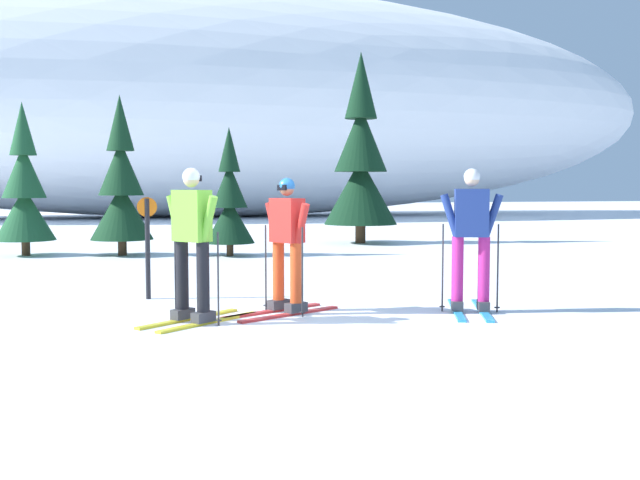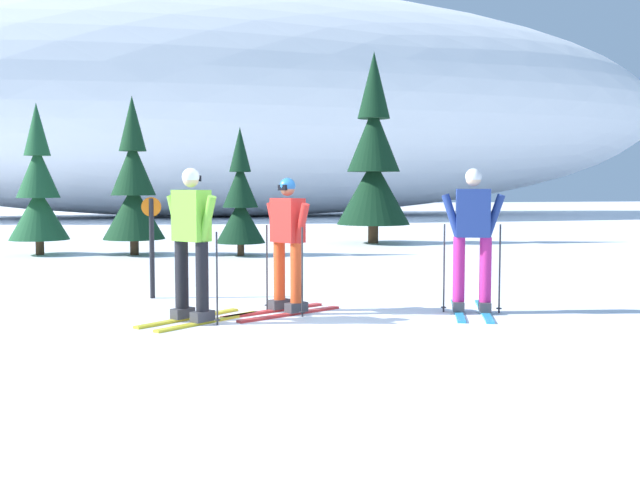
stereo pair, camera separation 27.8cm
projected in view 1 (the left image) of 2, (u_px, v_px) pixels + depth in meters
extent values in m
plane|color=white|center=(314.00, 328.00, 8.37)|extent=(120.00, 120.00, 0.00)
cube|color=red|center=(290.00, 314.00, 9.20)|extent=(1.44, 0.85, 0.03)
cube|color=red|center=(273.00, 311.00, 9.45)|extent=(1.44, 0.85, 0.03)
cube|color=#38383D|center=(296.00, 307.00, 9.27)|extent=(0.31, 0.26, 0.12)
cube|color=#38383D|center=(279.00, 304.00, 9.51)|extent=(0.31, 0.26, 0.12)
cylinder|color=#DB471E|center=(296.00, 273.00, 9.23)|extent=(0.15, 0.15, 0.76)
cylinder|color=#DB471E|center=(278.00, 271.00, 9.48)|extent=(0.15, 0.15, 0.76)
cube|color=red|center=(287.00, 220.00, 9.31)|extent=(0.42, 0.49, 0.56)
cylinder|color=red|center=(301.00, 226.00, 9.12)|extent=(0.22, 0.29, 0.58)
cylinder|color=red|center=(274.00, 225.00, 9.51)|extent=(0.22, 0.29, 0.58)
sphere|color=#A37556|center=(287.00, 188.00, 9.28)|extent=(0.19, 0.19, 0.19)
sphere|color=#2366B2|center=(287.00, 186.00, 9.28)|extent=(0.21, 0.21, 0.21)
cube|color=black|center=(282.00, 188.00, 9.22)|extent=(0.10, 0.15, 0.07)
cylinder|color=#2D2D33|center=(302.00, 272.00, 9.06)|extent=(0.02, 0.02, 1.11)
cylinder|color=#2D2D33|center=(302.00, 312.00, 9.09)|extent=(0.07, 0.07, 0.01)
cylinder|color=#2D2D33|center=(266.00, 268.00, 9.57)|extent=(0.02, 0.02, 1.11)
cylinder|color=#2D2D33|center=(266.00, 305.00, 9.61)|extent=(0.07, 0.07, 0.01)
cube|color=#2893CC|center=(456.00, 310.00, 9.53)|extent=(0.68, 1.58, 0.03)
cube|color=#2893CC|center=(482.00, 310.00, 9.50)|extent=(0.68, 1.58, 0.03)
cube|color=#38383D|center=(457.00, 305.00, 9.43)|extent=(0.23, 0.31, 0.12)
cube|color=#38383D|center=(483.00, 306.00, 9.40)|extent=(0.23, 0.31, 0.12)
cylinder|color=#B7237A|center=(457.00, 269.00, 9.40)|extent=(0.15, 0.15, 0.82)
cylinder|color=#B7237A|center=(484.00, 269.00, 9.36)|extent=(0.15, 0.15, 0.82)
cube|color=navy|center=(471.00, 213.00, 9.33)|extent=(0.48, 0.37, 0.61)
cylinder|color=navy|center=(451.00, 216.00, 9.36)|extent=(0.29, 0.19, 0.58)
cylinder|color=navy|center=(492.00, 216.00, 9.30)|extent=(0.29, 0.19, 0.58)
sphere|color=beige|center=(472.00, 179.00, 9.30)|extent=(0.19, 0.19, 0.19)
sphere|color=white|center=(472.00, 177.00, 9.29)|extent=(0.21, 0.21, 0.21)
cube|color=black|center=(471.00, 178.00, 9.37)|extent=(0.15, 0.09, 0.07)
cylinder|color=#2D2D33|center=(443.00, 268.00, 9.47)|extent=(0.02, 0.02, 1.13)
cylinder|color=#2D2D33|center=(442.00, 307.00, 9.51)|extent=(0.07, 0.07, 0.01)
cylinder|color=#2D2D33|center=(498.00, 268.00, 9.40)|extent=(0.02, 0.02, 1.13)
cylinder|color=#2D2D33|center=(497.00, 307.00, 9.44)|extent=(0.07, 0.07, 0.01)
cube|color=gold|center=(189.00, 319.00, 8.89)|extent=(1.31, 1.07, 0.03)
cube|color=gold|center=(210.00, 322.00, 8.68)|extent=(1.31, 1.07, 0.03)
cube|color=#38383D|center=(183.00, 314.00, 8.81)|extent=(0.31, 0.28, 0.12)
cube|color=#38383D|center=(203.00, 317.00, 8.60)|extent=(0.31, 0.28, 0.12)
cylinder|color=black|center=(182.00, 275.00, 8.77)|extent=(0.15, 0.15, 0.82)
cylinder|color=black|center=(203.00, 277.00, 8.56)|extent=(0.15, 0.15, 0.82)
cube|color=#75C638|center=(192.00, 216.00, 8.61)|extent=(0.46, 0.50, 0.60)
cylinder|color=#75C638|center=(176.00, 219.00, 8.78)|extent=(0.25, 0.28, 0.58)
cylinder|color=#75C638|center=(208.00, 220.00, 8.45)|extent=(0.25, 0.28, 0.58)
sphere|color=beige|center=(191.00, 179.00, 8.58)|extent=(0.19, 0.19, 0.19)
sphere|color=white|center=(191.00, 177.00, 8.58)|extent=(0.21, 0.21, 0.21)
cube|color=black|center=(196.00, 178.00, 8.65)|extent=(0.12, 0.14, 0.07)
cylinder|color=#2D2D33|center=(175.00, 274.00, 8.93)|extent=(0.02, 0.02, 1.09)
cylinder|color=#2D2D33|center=(176.00, 314.00, 8.97)|extent=(0.07, 0.07, 0.01)
cylinder|color=#2D2D33|center=(218.00, 279.00, 8.50)|extent=(0.02, 0.02, 1.09)
cylinder|color=#2D2D33|center=(219.00, 320.00, 8.53)|extent=(0.07, 0.07, 0.01)
cylinder|color=#47301E|center=(26.00, 245.00, 17.11)|extent=(0.19, 0.19, 0.48)
cone|color=#1E512D|center=(25.00, 214.00, 17.06)|extent=(1.37, 1.37, 1.23)
cone|color=#1E512D|center=(24.00, 171.00, 16.99)|extent=(0.99, 0.99, 1.23)
cone|color=#1E512D|center=(22.00, 128.00, 16.91)|extent=(0.60, 0.60, 1.23)
cylinder|color=#47301E|center=(122.00, 245.00, 17.16)|extent=(0.20, 0.20, 0.50)
cone|color=#14381E|center=(122.00, 212.00, 17.10)|extent=(1.44, 1.44, 1.29)
cone|color=#14381E|center=(121.00, 168.00, 17.02)|extent=(1.03, 1.03, 1.29)
cone|color=#14381E|center=(120.00, 123.00, 16.95)|extent=(0.63, 0.63, 1.29)
cylinder|color=#47301E|center=(230.00, 247.00, 17.04)|extent=(0.16, 0.16, 0.40)
cone|color=black|center=(230.00, 221.00, 17.00)|extent=(1.15, 1.15, 1.03)
cone|color=black|center=(229.00, 185.00, 16.94)|extent=(0.83, 0.83, 1.03)
cone|color=black|center=(229.00, 149.00, 16.88)|extent=(0.51, 0.51, 1.03)
cylinder|color=#47301E|center=(360.00, 230.00, 20.84)|extent=(0.29, 0.29, 0.72)
cone|color=black|center=(361.00, 191.00, 20.76)|extent=(2.07, 2.07, 1.86)
cone|color=black|center=(361.00, 139.00, 20.65)|extent=(1.49, 1.49, 1.86)
cone|color=black|center=(361.00, 85.00, 20.55)|extent=(0.91, 0.91, 1.86)
ellipsoid|color=white|center=(207.00, 103.00, 38.56)|extent=(51.20, 14.24, 11.98)
cylinder|color=black|center=(148.00, 249.00, 10.50)|extent=(0.07, 0.07, 1.44)
cylinder|color=orange|center=(147.00, 207.00, 10.46)|extent=(0.28, 0.02, 0.28)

